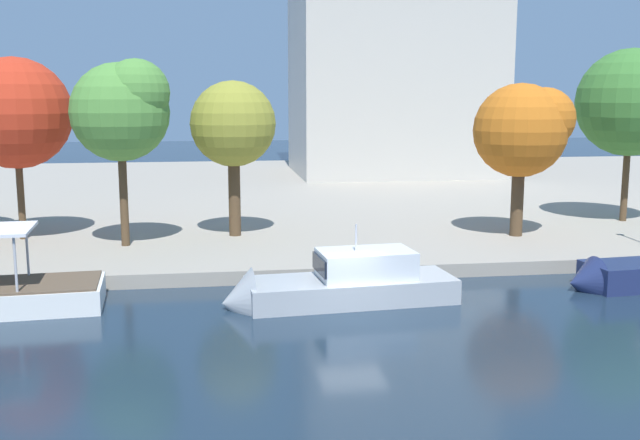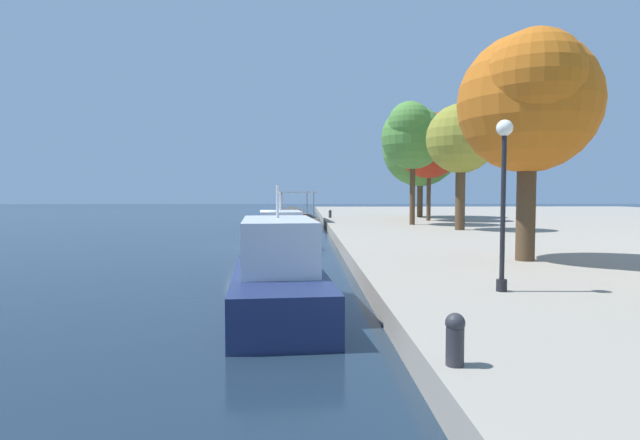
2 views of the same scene
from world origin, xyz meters
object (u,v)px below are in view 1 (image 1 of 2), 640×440
at_px(tree_1, 526,129).
at_px(tree_4, 633,102).
at_px(motor_yacht_1, 335,290).
at_px(tree_3, 232,126).
at_px(tree_5, 123,109).
at_px(tree_0, 18,114).

relative_size(tree_1, tree_4, 0.80).
relative_size(motor_yacht_1, tree_3, 1.14).
bearing_deg(tree_5, tree_3, 23.14).
bearing_deg(tree_3, tree_1, -9.21).
xyz_separation_m(tree_0, tree_5, (5.68, -2.92, 0.26)).
xyz_separation_m(tree_0, tree_4, (34.85, 0.79, 0.52)).
relative_size(tree_3, tree_4, 0.81).
bearing_deg(motor_yacht_1, tree_5, -51.84).
distance_m(tree_1, tree_3, 15.68).
height_order(tree_0, tree_1, tree_0).
distance_m(tree_1, tree_4, 9.32).
height_order(tree_1, tree_3, tree_3).
relative_size(tree_1, tree_3, 0.98).
distance_m(motor_yacht_1, tree_0, 20.43).
bearing_deg(tree_1, motor_yacht_1, -141.60).
relative_size(motor_yacht_1, tree_0, 1.00).
bearing_deg(tree_0, tree_3, -3.30).
height_order(motor_yacht_1, tree_3, tree_3).
xyz_separation_m(motor_yacht_1, tree_4, (20.20, 13.33, 7.25)).
distance_m(tree_1, tree_5, 20.86).
distance_m(motor_yacht_1, tree_5, 14.90).
distance_m(tree_3, tree_5, 5.89).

